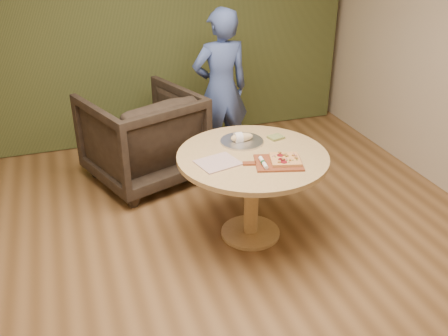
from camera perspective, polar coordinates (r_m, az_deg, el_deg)
name	(u,v)px	position (r m, az deg, el deg)	size (l,w,h in m)	color
room_shell	(226,108)	(2.99, 0.28, 6.86)	(5.04, 6.04, 2.84)	brown
curtain	(140,19)	(5.72, -9.61, 16.47)	(4.80, 0.14, 2.78)	#333C1B
pedestal_table	(252,170)	(3.97, 3.24, -0.27)	(1.19, 1.19, 0.75)	tan
pizza_paddle	(277,163)	(3.77, 6.08, 0.60)	(0.47, 0.36, 0.01)	brown
flatbread_pizza	(285,159)	(3.79, 7.00, 0.99)	(0.27, 0.27, 0.04)	#E8A65A
cutlery_roll	(263,163)	(3.72, 4.51, 0.63)	(0.05, 0.20, 0.03)	white
newspaper	(218,163)	(3.76, -0.72, 0.62)	(0.30, 0.25, 0.01)	silver
serving_tray	(242,141)	(4.11, 2.04, 3.07)	(0.36, 0.36, 0.02)	silver
bread_roll	(241,137)	(4.09, 1.94, 3.52)	(0.19, 0.09, 0.09)	#E1C589
green_packet	(276,137)	(4.20, 5.95, 3.51)	(0.12, 0.10, 0.02)	olive
armchair	(142,133)	(4.97, -9.34, 3.98)	(0.98, 0.92, 1.01)	black
person_standing	(221,89)	(5.16, -0.37, 8.97)	(0.60, 0.39, 1.64)	#3B508B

